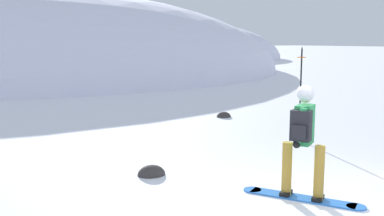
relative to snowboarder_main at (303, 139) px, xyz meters
name	(u,v)px	position (x,y,z in m)	size (l,w,h in m)	color
ground_plane	(328,213)	(-0.07, -0.57, -0.92)	(300.00, 300.00, 0.00)	white
ridge_peak_main	(31,71)	(3.00, 31.00, -0.92)	(38.68, 34.81, 12.06)	white
ridge_peak_far	(191,59)	(25.71, 44.27, -0.92)	(23.66, 21.29, 9.15)	white
snowboarder_main	(303,139)	(0.00, 0.00, 0.00)	(1.06, 1.63, 1.71)	blue
piste_marker_near	(301,87)	(2.94, 2.94, 0.34)	(0.20, 0.20, 2.22)	black
rock_dark	(224,117)	(3.33, 6.51, -0.92)	(0.46, 0.40, 0.33)	#383333
rock_mid	(151,175)	(-1.33, 2.29, -0.92)	(0.50, 0.43, 0.35)	#383333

